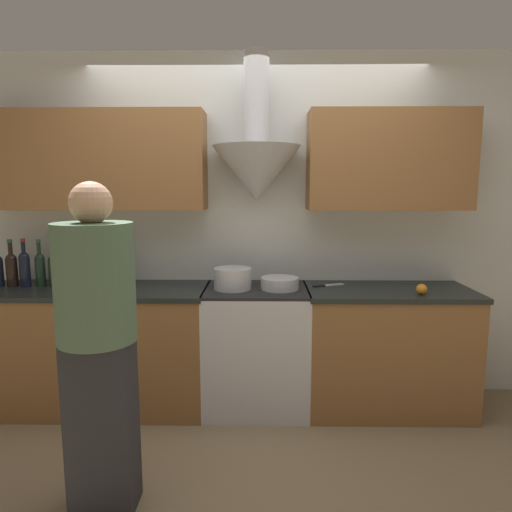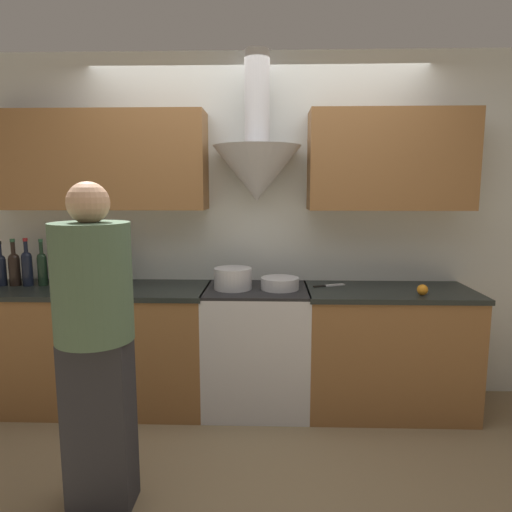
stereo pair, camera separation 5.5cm
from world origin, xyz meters
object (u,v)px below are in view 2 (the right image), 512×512
Objects in this scene: wine_bottle_5 at (67,269)px; wine_bottle_8 at (105,267)px; stove_range at (256,347)px; wine_bottle_7 at (94,268)px; wine_bottle_1 at (14,267)px; wine_bottle_6 at (82,268)px; mixing_bowl at (280,283)px; wine_bottle_9 at (117,269)px; stock_pot at (233,278)px; wine_bottle_2 at (27,266)px; wine_bottle_3 at (42,267)px; person_foreground_left at (95,336)px; orange_fruit at (422,290)px; wine_bottle_4 at (56,268)px; wine_bottle_0 at (1,268)px.

wine_bottle_8 is (0.28, 0.00, 0.01)m from wine_bottle_5.
wine_bottle_7 is at bearing 176.92° from stove_range.
wine_bottle_6 is at bearing 1.30° from wine_bottle_1.
mixing_bowl is at bearing -2.94° from wine_bottle_6.
stock_pot is at bearing -4.52° from wine_bottle_9.
wine_bottle_1 is 0.98× the size of wine_bottle_2.
wine_bottle_1 is 0.10m from wine_bottle_2.
stove_range is 1.69m from wine_bottle_3.
wine_bottle_1 is at bearing 132.21° from person_foreground_left.
wine_bottle_1 is at bearing -176.34° from wine_bottle_3.
wine_bottle_6 is (0.30, -0.00, -0.01)m from wine_bottle_3.
wine_bottle_5 is 0.37m from wine_bottle_9.
wine_bottle_3 reaches higher than stock_pot.
wine_bottle_3 reaches higher than stove_range.
wine_bottle_5 is 1.56m from mixing_bowl.
person_foreground_left reaches higher than wine_bottle_2.
wine_bottle_9 is at bearing -2.40° from wine_bottle_6.
wine_bottle_8 is 1.08× the size of wine_bottle_9.
stock_pot is at bearing -3.23° from wine_bottle_3.
wine_bottle_6 is (-1.28, 0.06, 0.57)m from stove_range.
wine_bottle_3 is 0.30m from wine_bottle_6.
mixing_bowl is 0.17× the size of person_foreground_left.
orange_fruit is (2.40, -0.23, -0.10)m from wine_bottle_6.
wine_bottle_4 is (0.10, -0.01, -0.01)m from wine_bottle_3.
orange_fruit is at bearing -4.87° from wine_bottle_5.
mixing_bowl is at bearing -2.23° from wine_bottle_5.
wine_bottle_3 is at bearing 178.29° from wine_bottle_8.
wine_bottle_4 is 0.97× the size of wine_bottle_7.
wine_bottle_0 is 0.97× the size of wine_bottle_6.
wine_bottle_4 reaches higher than mixing_bowl.
person_foreground_left is at bearing -72.51° from wine_bottle_8.
wine_bottle_9 is (0.86, 0.01, -0.01)m from wine_bottle_0.
stove_range is 3.33× the size of stock_pot.
wine_bottle_2 reaches higher than stove_range.
wine_bottle_0 is 0.69m from wine_bottle_7.
mixing_bowl is at bearing -2.47° from wine_bottle_4.
stove_range is 2.71× the size of wine_bottle_0.
stove_range is 0.55m from stock_pot.
wine_bottle_8 is (0.58, 0.00, -0.00)m from wine_bottle_2.
orange_fruit is at bearing -4.93° from wine_bottle_4.
wine_bottle_7 is 1.08× the size of wine_bottle_9.
wine_bottle_3 is 1.75m from mixing_bowl.
wine_bottle_3 is 1.27× the size of mixing_bowl.
wine_bottle_8 is (0.37, -0.01, 0.01)m from wine_bottle_4.
wine_bottle_5 is 0.97× the size of wine_bottle_8.
stock_pot is 3.70× the size of orange_fruit.
wine_bottle_3 reaches higher than wine_bottle_6.
wine_bottle_9 is 1.19m from mixing_bowl.
stock_pot is (0.94, -0.07, -0.06)m from wine_bottle_8.
wine_bottle_1 is 0.59m from wine_bottle_7.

